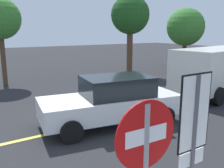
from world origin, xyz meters
The scene contains 9 objects.
ground_plane centered at (0.00, 0.00, 0.00)m, with size 80.00×80.00×0.00m, color #262628.
lane_marking_centre centered at (3.00, 0.00, 0.01)m, with size 28.00×0.16×0.01m, color #E0D14C.
stop_sign centered at (-1.43, -4.99, 1.60)m, with size 0.76×0.07×2.34m.
speed_limit_sign centered at (-0.59, -4.91, 1.76)m, with size 0.54×0.06×2.52m.
white_van centered at (7.54, 0.32, 1.27)m, with size 5.42×2.81×2.20m.
car_white_behind_van centered at (1.18, -0.30, 0.80)m, with size 4.70×2.51×1.58m.
tree_left_verge centered at (7.22, 6.90, 3.95)m, with size 2.56×2.56×5.31m.
tree_centre_verge centered at (12.73, 6.96, 3.25)m, with size 2.95×2.95×4.75m.
tree_right_verge centered at (-0.67, 7.91, 3.60)m, with size 2.22×2.22×4.75m.
Camera 1 is at (-3.02, -6.82, 3.02)m, focal length 39.89 mm.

